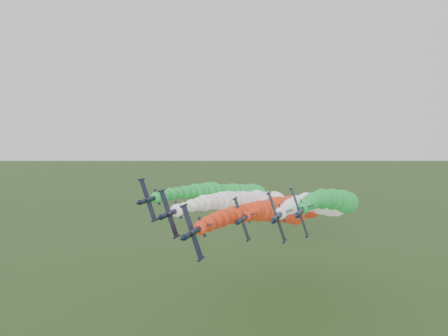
{
  "coord_description": "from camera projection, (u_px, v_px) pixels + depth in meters",
  "views": [
    {
      "loc": [
        23.63,
        -96.4,
        60.94
      ],
      "look_at": [
        -5.17,
        -2.89,
        53.33
      ],
      "focal_mm": 35.0,
      "sensor_mm": 36.0,
      "label": 1
    }
  ],
  "objects": [
    {
      "name": "jet_outer_left",
      "position": [
        237.0,
        194.0,
        170.14
      ],
      "size": [
        15.35,
        96.08,
        20.7
      ],
      "rotation": [
        0.0,
        1.24,
        0.0
      ],
      "color": "black",
      "rests_on": "ground"
    },
    {
      "name": "jet_trail",
      "position": [
        296.0,
        206.0,
        168.74
      ],
      "size": [
        15.02,
        95.76,
        20.37
      ],
      "rotation": [
        0.0,
        1.24,
        0.0
      ],
      "color": "black",
      "rests_on": "ground"
    },
    {
      "name": "jet_inner_left",
      "position": [
        256.0,
        202.0,
        157.97
      ],
      "size": [
        15.32,
        96.05,
        20.67
      ],
      "rotation": [
        0.0,
        1.24,
        0.0
      ],
      "color": "black",
      "rests_on": "ground"
    },
    {
      "name": "jet_outer_right",
      "position": [
        336.0,
        201.0,
        153.48
      ],
      "size": [
        14.68,
        95.41,
        20.03
      ],
      "rotation": [
        0.0,
        1.24,
        0.0
      ],
      "color": "black",
      "rests_on": "ground"
    },
    {
      "name": "jet_inner_right",
      "position": [
        323.0,
        204.0,
        153.2
      ],
      "size": [
        14.81,
        95.54,
        20.16
      ],
      "rotation": [
        0.0,
        1.24,
        0.0
      ],
      "color": "black",
      "rests_on": "ground"
    },
    {
      "name": "jet_lead",
      "position": [
        277.0,
        212.0,
        143.87
      ],
      "size": [
        14.96,
        95.7,
        20.32
      ],
      "rotation": [
        0.0,
        1.24,
        0.0
      ],
      "color": "black",
      "rests_on": "ground"
    }
  ]
}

